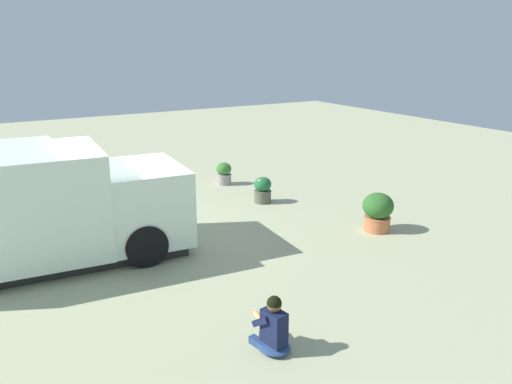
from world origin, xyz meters
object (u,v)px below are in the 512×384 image
(planter_flowering_near, at_px, (378,211))
(planter_flowering_side, at_px, (224,173))
(person_customer, at_px, (272,329))
(planter_flowering_far, at_px, (263,190))
(food_truck, at_px, (37,211))

(planter_flowering_near, relative_size, planter_flowering_side, 1.33)
(person_customer, distance_m, planter_flowering_far, 7.01)
(planter_flowering_near, relative_size, planter_flowering_far, 1.27)
(person_customer, height_order, planter_flowering_side, person_customer)
(person_customer, bearing_deg, planter_flowering_near, -148.62)
(person_customer, xyz_separation_m, planter_flowering_near, (-4.67, -2.85, 0.15))
(planter_flowering_near, distance_m, planter_flowering_far, 3.40)
(food_truck, xyz_separation_m, person_customer, (-2.27, 4.86, -0.75))
(food_truck, distance_m, person_customer, 5.42)
(person_customer, xyz_separation_m, planter_flowering_far, (-3.54, -6.05, 0.03))
(planter_flowering_far, bearing_deg, food_truck, 11.63)
(person_customer, height_order, planter_flowering_near, planter_flowering_near)
(planter_flowering_near, bearing_deg, person_customer, 31.38)
(planter_flowering_near, bearing_deg, food_truck, -16.13)
(food_truck, xyz_separation_m, planter_flowering_far, (-5.81, -1.20, -0.72))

